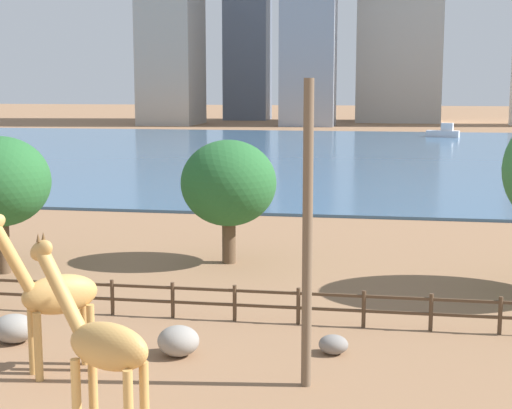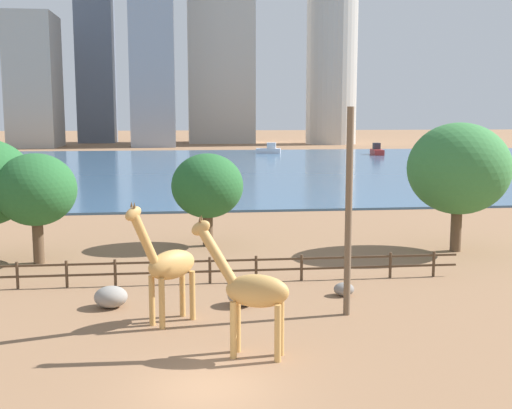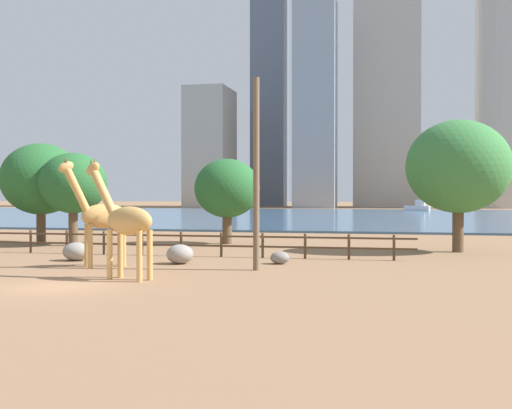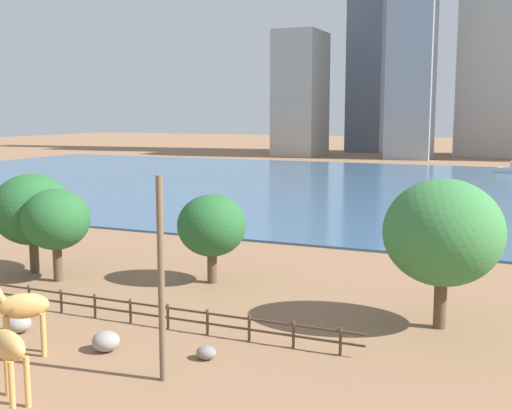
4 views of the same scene
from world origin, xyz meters
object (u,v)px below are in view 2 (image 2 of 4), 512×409
Objects in this scene: giraffe_companion at (251,290)px; tree_right_tall at (207,186)px; tree_left_large at (36,190)px; boulder_near_fence at (344,289)px; boulder_by_pole at (111,297)px; boulder_small at (242,295)px; boat_ferry at (269,150)px; giraffe_tall at (168,265)px; utility_pole at (349,213)px; boat_sailboat at (377,151)px; tree_left_small at (459,169)px.

giraffe_companion is 18.54m from tree_right_tall.
boulder_near_fence is at bearing -28.10° from tree_left_large.
boulder_by_pole is 1.09× the size of boulder_small.
tree_right_tall is 88.39m from boat_ferry.
boat_ferry is at bearing 79.87° from tree_right_tall.
tree_left_large is at bearing -37.27° from giraffe_companion.
boulder_small is (3.10, 2.05, -1.89)m from giraffe_tall.
tree_left_large is (-15.14, 8.08, 3.76)m from boulder_near_fence.
utility_pole is at bearing 96.36° from boat_ferry.
tree_left_small is at bearing -7.81° from boat_sailboat.
giraffe_tall is at bearing -98.18° from tree_right_tall.
giraffe_companion is 8.63m from boulder_near_fence.
tree_left_large is 0.79× the size of tree_left_small.
giraffe_companion is at bearing -137.06° from utility_pole.
giraffe_tall is 1.04× the size of giraffe_companion.
tree_right_tall reaches higher than boulder_near_fence.
utility_pole is 15.29m from tree_right_tall.
boulder_near_fence is at bearing 78.05° from utility_pole.
giraffe_tall is 3.55× the size of boulder_by_pole.
giraffe_tall is 13.40m from tree_left_large.
boat_ferry reaches higher than boulder_near_fence.
tree_left_small is at bearing 34.56° from boulder_small.
giraffe_companion is at bearing -55.56° from tree_left_large.
tree_left_large reaches higher than tree_right_tall.
boat_sailboat is (29.84, 92.03, 0.66)m from boulder_near_fence.
boulder_small is at bearing -40.91° from tree_left_large.
boulder_near_fence is (4.95, 6.78, -2.01)m from giraffe_companion.
boulder_by_pole is 0.18× the size of tree_left_small.
boat_ferry is at bearing -102.14° from boat_sailboat.
giraffe_companion is 6.12m from boulder_small.
tree_right_tall is (-5.12, 14.40, -0.49)m from utility_pole.
tree_left_small is (14.69, -3.20, 1.20)m from tree_right_tall.
tree_left_small reaches higher than boat_sailboat.
tree_left_large reaches higher than boulder_by_pole.
boulder_by_pole is (-9.74, 2.09, -3.77)m from utility_pole.
tree_right_tall is 1.09× the size of boat_sailboat.
tree_left_small is at bearing 101.68° from boat_ferry.
boulder_near_fence is 0.15× the size of tree_left_large.
boat_sailboat is at bearing -151.89° from giraffe_tall.
giraffe_companion is at bearing -13.19° from boat_sailboat.
utility_pole is 1.66× the size of boat_ferry.
giraffe_tall is at bearing -177.65° from utility_pole.
boat_ferry is at bearing 89.46° from tree_left_small.
boat_sailboat is at bearing 75.98° from tree_left_small.
giraffe_tall reaches higher than boulder_small.
tree_left_large is 1.19× the size of boat_ferry.
boulder_small is 0.25× the size of boat_sailboat.
boulder_small is at bearing -85.55° from tree_right_tall.
tree_right_tall is 1.13× the size of boat_ferry.
boat_sailboat is at bearing -91.11° from giraffe_companion.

